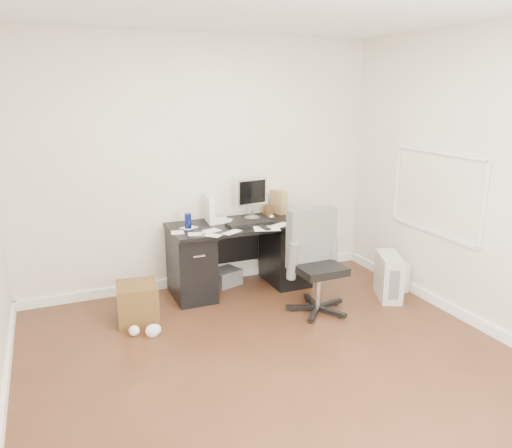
{
  "coord_description": "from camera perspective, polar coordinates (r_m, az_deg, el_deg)",
  "views": [
    {
      "loc": [
        -1.55,
        -3.16,
        2.15
      ],
      "look_at": [
        0.3,
        1.2,
        0.86
      ],
      "focal_mm": 35.0,
      "sensor_mm": 36.0,
      "label": 1
    }
  ],
  "objects": [
    {
      "name": "ground",
      "position": [
        4.13,
        2.78,
        -16.15
      ],
      "size": [
        4.0,
        4.0,
        0.0
      ],
      "primitive_type": "plane",
      "color": "#402614",
      "rests_on": "ground"
    },
    {
      "name": "room_shell",
      "position": [
        3.6,
        3.38,
        7.35
      ],
      "size": [
        4.02,
        4.02,
        2.71
      ],
      "color": "beige",
      "rests_on": "ground"
    },
    {
      "name": "desk",
      "position": [
        5.45,
        -1.85,
        -3.48
      ],
      "size": [
        1.5,
        0.7,
        0.75
      ],
      "color": "black",
      "rests_on": "ground"
    },
    {
      "name": "loose_papers",
      "position": [
        5.23,
        -3.72,
        -0.27
      ],
      "size": [
        1.1,
        0.6,
        0.0
      ],
      "primitive_type": null,
      "color": "white",
      "rests_on": "desk"
    },
    {
      "name": "lcd_monitor",
      "position": [
        5.48,
        -0.48,
        2.95
      ],
      "size": [
        0.39,
        0.25,
        0.46
      ],
      "primitive_type": null,
      "rotation": [
        0.0,
        0.0,
        0.13
      ],
      "color": "silver",
      "rests_on": "desk"
    },
    {
      "name": "keyboard",
      "position": [
        5.29,
        -0.7,
        0.09
      ],
      "size": [
        0.52,
        0.22,
        0.03
      ],
      "primitive_type": "cube",
      "rotation": [
        0.0,
        0.0,
        0.09
      ],
      "color": "black",
      "rests_on": "desk"
    },
    {
      "name": "computer_mouse",
      "position": [
        5.47,
        1.77,
        0.78
      ],
      "size": [
        0.08,
        0.08,
        0.06
      ],
      "primitive_type": "sphere",
      "rotation": [
        0.0,
        0.0,
        -0.32
      ],
      "color": "silver",
      "rests_on": "desk"
    },
    {
      "name": "travel_mug",
      "position": [
        5.18,
        -7.78,
        0.35
      ],
      "size": [
        0.09,
        0.09,
        0.16
      ],
      "primitive_type": "cylinder",
      "rotation": [
        0.0,
        0.0,
        -0.38
      ],
      "color": "navy",
      "rests_on": "desk"
    },
    {
      "name": "white_binder",
      "position": [
        5.36,
        -5.3,
        1.65
      ],
      "size": [
        0.14,
        0.26,
        0.29
      ],
      "primitive_type": "cube",
      "rotation": [
        0.0,
        0.0,
        -0.09
      ],
      "color": "white",
      "rests_on": "desk"
    },
    {
      "name": "magazine_file",
      "position": [
        5.76,
        2.54,
        2.55
      ],
      "size": [
        0.16,
        0.25,
        0.27
      ],
      "primitive_type": "cube",
      "rotation": [
        0.0,
        0.0,
        0.24
      ],
      "color": "#9C784B",
      "rests_on": "desk"
    },
    {
      "name": "pen_cup",
      "position": [
        5.68,
        1.38,
        2.3
      ],
      "size": [
        0.11,
        0.11,
        0.25
      ],
      "primitive_type": null,
      "rotation": [
        0.0,
        0.0,
        0.09
      ],
      "color": "#592E19",
      "rests_on": "desk"
    },
    {
      "name": "yellow_book",
      "position": [
        5.52,
        5.22,
        0.76
      ],
      "size": [
        0.22,
        0.27,
        0.04
      ],
      "primitive_type": "cube",
      "rotation": [
        0.0,
        0.0,
        -0.1
      ],
      "color": "yellow",
      "rests_on": "desk"
    },
    {
      "name": "paper_remote",
      "position": [
        5.14,
        1.24,
        -0.41
      ],
      "size": [
        0.32,
        0.28,
        0.02
      ],
      "primitive_type": null,
      "rotation": [
        0.0,
        0.0,
        -0.28
      ],
      "color": "white",
      "rests_on": "desk"
    },
    {
      "name": "office_chair",
      "position": [
        4.9,
        7.22,
        -4.44
      ],
      "size": [
        0.59,
        0.59,
        1.02
      ],
      "primitive_type": null,
      "rotation": [
        0.0,
        0.0,
        0.02
      ],
      "color": "#575A57",
      "rests_on": "ground"
    },
    {
      "name": "pc_tower",
      "position": [
        5.46,
        14.92,
        -5.79
      ],
      "size": [
        0.38,
        0.51,
        0.47
      ],
      "primitive_type": "cube",
      "rotation": [
        0.0,
        0.0,
        -0.42
      ],
      "color": "beige",
      "rests_on": "ground"
    },
    {
      "name": "shopping_bag",
      "position": [
        5.64,
        15.85,
        -5.97
      ],
      "size": [
        0.25,
        0.18,
        0.33
      ],
      "primitive_type": "cube",
      "rotation": [
        0.0,
        0.0,
        0.04
      ],
      "color": "silver",
      "rests_on": "ground"
    },
    {
      "name": "wicker_basket",
      "position": [
        4.91,
        -13.39,
        -8.75
      ],
      "size": [
        0.41,
        0.41,
        0.37
      ],
      "primitive_type": "cube",
      "rotation": [
        0.0,
        0.0,
        -0.11
      ],
      "color": "#483315",
      "rests_on": "ground"
    },
    {
      "name": "desk_printer",
      "position": [
        5.67,
        -3.49,
        -6.06
      ],
      "size": [
        0.37,
        0.34,
        0.18
      ],
      "primitive_type": "cube",
      "rotation": [
        0.0,
        0.0,
        0.34
      ],
      "color": "#5C5C60",
      "rests_on": "ground"
    }
  ]
}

